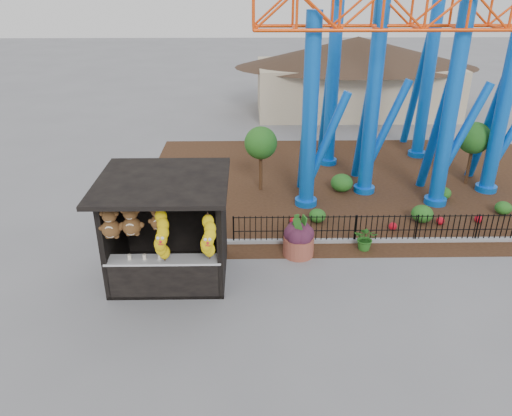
{
  "coord_description": "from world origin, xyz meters",
  "views": [
    {
      "loc": [
        -0.72,
        -11.37,
        8.1
      ],
      "look_at": [
        -0.49,
        1.5,
        2.0
      ],
      "focal_mm": 35.0,
      "sensor_mm": 36.0,
      "label": 1
    }
  ],
  "objects_px": {
    "roller_coaster": "(404,21)",
    "terracotta_planter": "(298,246)",
    "potted_plant": "(366,238)",
    "prize_booth": "(166,233)"
  },
  "relations": [
    {
      "from": "prize_booth",
      "to": "terracotta_planter",
      "type": "height_order",
      "value": "prize_booth"
    },
    {
      "from": "potted_plant",
      "to": "prize_booth",
      "type": "bearing_deg",
      "value": -145.01
    },
    {
      "from": "potted_plant",
      "to": "terracotta_planter",
      "type": "bearing_deg",
      "value": -152.67
    },
    {
      "from": "roller_coaster",
      "to": "terracotta_planter",
      "type": "distance_m",
      "value": 9.57
    },
    {
      "from": "roller_coaster",
      "to": "terracotta_planter",
      "type": "xyz_separation_m",
      "value": [
        -4.26,
        -5.98,
        -6.13
      ]
    },
    {
      "from": "terracotta_planter",
      "to": "potted_plant",
      "type": "relative_size",
      "value": 1.17
    },
    {
      "from": "prize_booth",
      "to": "roller_coaster",
      "type": "distance_m",
      "value": 12.0
    },
    {
      "from": "terracotta_planter",
      "to": "potted_plant",
      "type": "xyz_separation_m",
      "value": [
        2.19,
        0.29,
        0.1
      ]
    },
    {
      "from": "roller_coaster",
      "to": "potted_plant",
      "type": "relative_size",
      "value": 13.37
    },
    {
      "from": "prize_booth",
      "to": "terracotta_planter",
      "type": "relative_size",
      "value": 3.63
    }
  ]
}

